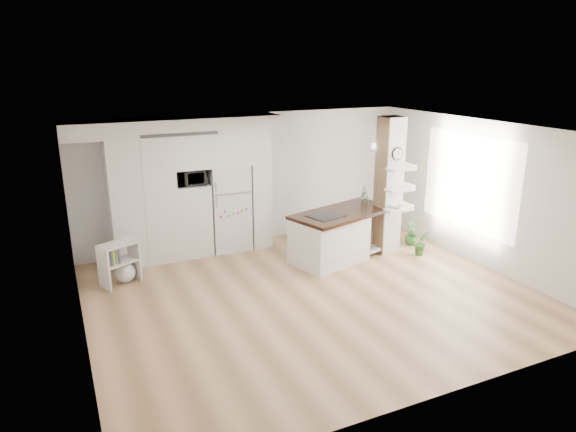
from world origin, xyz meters
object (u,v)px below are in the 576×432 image
(bookshelf, at_px, (121,266))
(floor_plant_a, at_px, (421,243))
(refrigerator, at_px, (228,207))
(kitchen_island, at_px, (334,236))

(bookshelf, height_order, floor_plant_a, bookshelf)
(floor_plant_a, bearing_deg, refrigerator, 149.18)
(floor_plant_a, bearing_deg, kitchen_island, 163.91)
(refrigerator, xyz_separation_m, bookshelf, (-2.25, -0.90, -0.55))
(refrigerator, distance_m, bookshelf, 2.49)
(refrigerator, distance_m, floor_plant_a, 3.92)
(refrigerator, xyz_separation_m, floor_plant_a, (3.32, -1.98, -0.62))
(kitchen_island, distance_m, floor_plant_a, 1.80)
(bookshelf, distance_m, floor_plant_a, 5.68)
(kitchen_island, height_order, floor_plant_a, kitchen_island)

